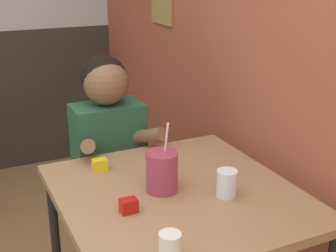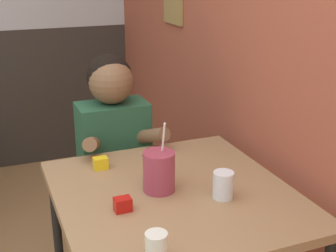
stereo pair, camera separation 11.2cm
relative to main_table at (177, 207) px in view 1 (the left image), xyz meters
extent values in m
cube|color=#9E4C38|center=(0.53, 0.94, 0.65)|extent=(0.06, 4.66, 2.70)
cube|color=olive|center=(0.49, 1.21, 0.62)|extent=(0.02, 0.27, 0.18)
cube|color=#93704C|center=(0.00, 0.00, 0.05)|extent=(0.88, 0.93, 0.04)
cylinder|color=black|center=(-0.40, 0.43, -0.33)|extent=(0.04, 0.04, 0.73)
cylinder|color=black|center=(0.40, 0.43, -0.33)|extent=(0.04, 0.04, 0.73)
cube|color=#235138|center=(-0.06, 0.63, -0.47)|extent=(0.31, 0.20, 0.46)
cube|color=#235138|center=(-0.06, 0.63, 0.01)|extent=(0.34, 0.20, 0.49)
sphere|color=black|center=(-0.06, 0.66, 0.38)|extent=(0.22, 0.22, 0.22)
sphere|color=brown|center=(-0.06, 0.63, 0.36)|extent=(0.21, 0.21, 0.21)
cylinder|color=brown|center=(-0.20, 0.49, 0.11)|extent=(0.14, 0.27, 0.15)
cylinder|color=brown|center=(0.07, 0.49, 0.11)|extent=(0.14, 0.27, 0.15)
cylinder|color=#99384C|center=(-0.05, 0.03, 0.15)|extent=(0.12, 0.12, 0.16)
cylinder|color=white|center=(-0.03, 0.03, 0.28)|extent=(0.01, 0.04, 0.14)
cylinder|color=silver|center=(0.15, -0.11, 0.12)|extent=(0.08, 0.08, 0.10)
cylinder|color=silver|center=(-0.22, -0.38, 0.12)|extent=(0.07, 0.07, 0.10)
cube|color=#B7140F|center=(-0.22, -0.07, 0.10)|extent=(0.06, 0.04, 0.05)
cube|color=yellow|center=(-0.21, 0.31, 0.10)|extent=(0.06, 0.04, 0.05)
camera|label=1|loc=(-0.72, -1.43, 0.91)|focal=50.00mm
camera|label=2|loc=(-0.62, -1.47, 0.91)|focal=50.00mm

